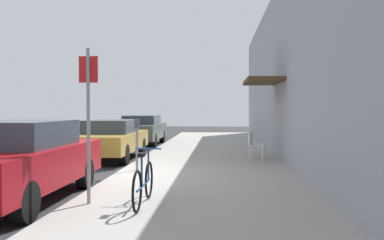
{
  "coord_description": "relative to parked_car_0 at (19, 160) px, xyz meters",
  "views": [
    {
      "loc": [
        2.6,
        -9.73,
        1.71
      ],
      "look_at": [
        1.46,
        6.82,
        1.26
      ],
      "focal_mm": 38.56,
      "sensor_mm": 36.0,
      "label": 1
    }
  ],
  "objects": [
    {
      "name": "ground_plane",
      "position": [
        1.1,
        2.42,
        -0.77
      ],
      "size": [
        60.0,
        60.0,
        0.0
      ],
      "primitive_type": "plane",
      "color": "#2D2D30"
    },
    {
      "name": "sidewalk_slab",
      "position": [
        3.35,
        4.42,
        -0.71
      ],
      "size": [
        4.5,
        32.0,
        0.12
      ],
      "primitive_type": "cube",
      "color": "#9E9B93",
      "rests_on": "ground_plane"
    },
    {
      "name": "building_facade",
      "position": [
        5.75,
        4.43,
        2.17
      ],
      "size": [
        1.4,
        32.0,
        5.87
      ],
      "color": "#999EA8",
      "rests_on": "ground_plane"
    },
    {
      "name": "parked_car_0",
      "position": [
        0.0,
        0.0,
        0.0
      ],
      "size": [
        1.8,
        4.4,
        1.49
      ],
      "color": "maroon",
      "rests_on": "ground_plane"
    },
    {
      "name": "parked_car_1",
      "position": [
        0.0,
        6.35,
        -0.06
      ],
      "size": [
        1.8,
        4.4,
        1.33
      ],
      "color": "#A58433",
      "rests_on": "ground_plane"
    },
    {
      "name": "parked_car_2",
      "position": [
        0.0,
        11.85,
        -0.03
      ],
      "size": [
        1.8,
        4.4,
        1.4
      ],
      "color": "#47514C",
      "rests_on": "ground_plane"
    },
    {
      "name": "parking_meter",
      "position": [
        1.55,
        3.2,
        0.12
      ],
      "size": [
        0.12,
        0.1,
        1.32
      ],
      "color": "slate",
      "rests_on": "sidewalk_slab"
    },
    {
      "name": "street_sign",
      "position": [
        1.5,
        -0.57,
        0.87
      ],
      "size": [
        0.32,
        0.06,
        2.6
      ],
      "color": "gray",
      "rests_on": "sidewalk_slab"
    },
    {
      "name": "bicycle_0",
      "position": [
        2.43,
        -0.61,
        -0.29
      ],
      "size": [
        0.46,
        1.71,
        0.9
      ],
      "color": "black",
      "rests_on": "sidewalk_slab"
    },
    {
      "name": "cafe_chair_0",
      "position": [
        4.77,
        5.57,
        -0.14
      ],
      "size": [
        0.54,
        0.54,
        0.87
      ],
      "color": "silver",
      "rests_on": "sidewalk_slab"
    },
    {
      "name": "cafe_chair_1",
      "position": [
        4.77,
        6.35,
        -0.14
      ],
      "size": [
        0.46,
        0.46,
        0.87
      ],
      "color": "silver",
      "rests_on": "sidewalk_slab"
    }
  ]
}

